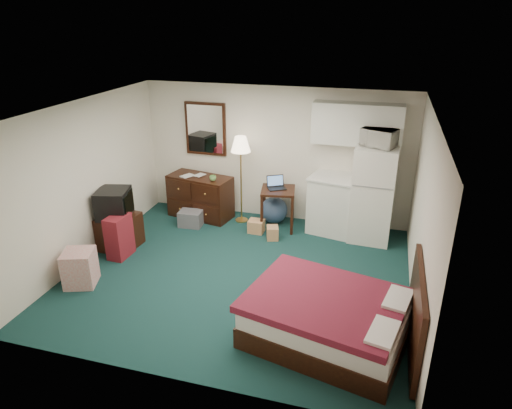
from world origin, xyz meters
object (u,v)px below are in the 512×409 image
(bed, at_px, (327,318))
(tv_stand, at_px, (119,232))
(dresser, at_px, (201,196))
(floor_lamp, at_px, (241,180))
(desk, at_px, (278,209))
(suitcase, at_px, (119,236))
(kitchen_counter, at_px, (337,205))
(fridge, at_px, (373,194))

(bed, relative_size, tv_stand, 2.92)
(dresser, bearing_deg, floor_lamp, 11.66)
(dresser, relative_size, tv_stand, 1.95)
(desk, distance_m, suitcase, 2.81)
(floor_lamp, xyz_separation_m, desk, (0.73, -0.11, -0.45))
(kitchen_counter, xyz_separation_m, tv_stand, (-3.45, -1.61, -0.22))
(bed, height_order, suitcase, suitcase)
(desk, bearing_deg, dresser, 166.47)
(bed, height_order, tv_stand, bed)
(tv_stand, xyz_separation_m, suitcase, (0.18, -0.28, 0.07))
(floor_lamp, bearing_deg, tv_stand, -136.62)
(fridge, xyz_separation_m, suitcase, (-3.86, -1.76, -0.48))
(kitchen_counter, relative_size, tv_stand, 1.63)
(fridge, relative_size, bed, 0.92)
(suitcase, bearing_deg, bed, -15.29)
(desk, relative_size, tv_stand, 1.22)
(floor_lamp, height_order, desk, floor_lamp)
(desk, height_order, kitchen_counter, kitchen_counter)
(floor_lamp, bearing_deg, bed, -55.80)
(bed, bearing_deg, floor_lamp, 137.16)
(bed, bearing_deg, dresser, 146.77)
(dresser, distance_m, tv_stand, 1.77)
(dresser, height_order, fridge, fridge)
(kitchen_counter, distance_m, fridge, 0.69)
(kitchen_counter, height_order, tv_stand, kitchen_counter)
(floor_lamp, relative_size, suitcase, 2.33)
(tv_stand, relative_size, suitcase, 0.88)
(kitchen_counter, bearing_deg, suitcase, -138.52)
(floor_lamp, relative_size, kitchen_counter, 1.63)
(tv_stand, bearing_deg, fridge, 24.87)
(fridge, xyz_separation_m, tv_stand, (-4.04, -1.48, -0.55))
(desk, distance_m, kitchen_counter, 1.08)
(floor_lamp, xyz_separation_m, fridge, (2.38, -0.09, 0.01))
(dresser, bearing_deg, kitchen_counter, 11.96)
(desk, bearing_deg, kitchen_counter, -2.28)
(floor_lamp, height_order, kitchen_counter, floor_lamp)
(floor_lamp, distance_m, bed, 3.64)
(dresser, relative_size, kitchen_counter, 1.19)
(desk, bearing_deg, suitcase, -151.82)
(desk, xyz_separation_m, suitcase, (-2.21, -1.74, -0.02))
(desk, height_order, suitcase, desk)
(fridge, height_order, suitcase, fridge)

